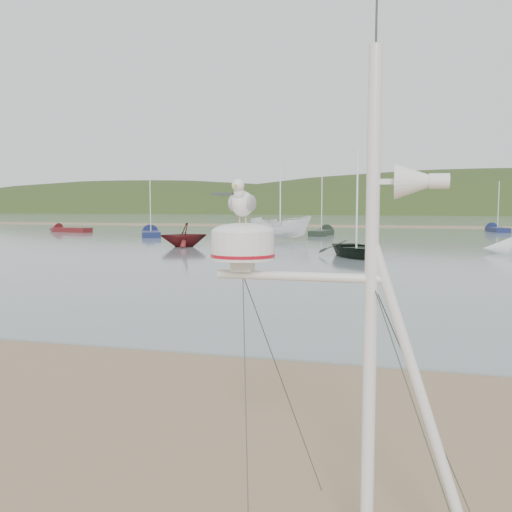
% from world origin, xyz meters
% --- Properties ---
extents(ground, '(560.00, 560.00, 0.00)m').
position_xyz_m(ground, '(0.00, 0.00, 0.00)').
color(ground, '#7D6448').
rests_on(ground, ground).
extents(water, '(560.00, 256.00, 0.04)m').
position_xyz_m(water, '(0.00, 132.00, 0.02)').
color(water, slate).
rests_on(water, ground).
extents(sandbar, '(560.00, 7.00, 0.07)m').
position_xyz_m(sandbar, '(0.00, 70.00, 0.07)').
color(sandbar, '#7D6448').
rests_on(sandbar, water).
extents(hill_ridge, '(620.00, 180.00, 80.00)m').
position_xyz_m(hill_ridge, '(18.52, 235.00, -19.70)').
color(hill_ridge, '#223314').
rests_on(hill_ridge, ground).
extents(far_cottages, '(294.40, 6.30, 8.00)m').
position_xyz_m(far_cottages, '(3.00, 196.00, 4.00)').
color(far_cottages, beige).
rests_on(far_cottages, ground).
extents(mast_rig, '(2.09, 2.24, 4.73)m').
position_xyz_m(mast_rig, '(3.91, -1.38, 1.14)').
color(mast_rig, silver).
rests_on(mast_rig, ground).
extents(boat_dark, '(3.38, 2.25, 4.60)m').
position_xyz_m(boat_dark, '(1.97, 24.10, 2.34)').
color(boat_dark, black).
rests_on(boat_dark, water).
extents(boat_red, '(2.81, 3.11, 3.08)m').
position_xyz_m(boat_red, '(-9.89, 28.74, 1.58)').
color(boat_red, '#501213').
rests_on(boat_red, water).
extents(boat_white, '(2.05, 2.00, 5.12)m').
position_xyz_m(boat_white, '(-5.18, 37.71, 2.60)').
color(boat_white, white).
rests_on(boat_white, water).
extents(dinghy_red_far, '(5.90, 2.61, 1.39)m').
position_xyz_m(dinghy_red_far, '(-30.65, 45.48, 0.29)').
color(dinghy_red_far, '#501213').
rests_on(dinghy_red_far, ground).
extents(sailboat_blue_far, '(2.10, 5.98, 5.85)m').
position_xyz_m(sailboat_blue_far, '(14.20, 58.65, 0.30)').
color(sailboat_blue_far, '#131B42').
rests_on(sailboat_blue_far, ground).
extents(sailboat_blue_near, '(4.35, 6.47, 6.44)m').
position_xyz_m(sailboat_blue_near, '(-18.24, 40.90, 0.30)').
color(sailboat_blue_near, '#131B42').
rests_on(sailboat_blue_near, ground).
extents(sailboat_dark_mid, '(2.02, 6.13, 6.02)m').
position_xyz_m(sailboat_dark_mid, '(-2.74, 46.93, 0.30)').
color(sailboat_dark_mid, black).
rests_on(sailboat_dark_mid, ground).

